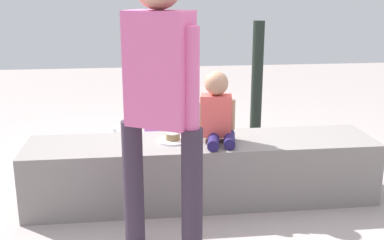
{
  "coord_description": "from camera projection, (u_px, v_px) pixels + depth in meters",
  "views": [
    {
      "loc": [
        -0.44,
        -3.08,
        1.45
      ],
      "look_at": [
        -0.12,
        -0.36,
        0.69
      ],
      "focal_mm": 44.24,
      "sensor_mm": 36.0,
      "label": 1
    }
  ],
  "objects": [
    {
      "name": "water_bottle_far_side",
      "position": [
        115.0,
        140.0,
        4.42
      ],
      "size": [
        0.06,
        0.06,
        0.2
      ],
      "color": "silver",
      "rests_on": "ground_plane"
    },
    {
      "name": "ground_plane",
      "position": [
        202.0,
        199.0,
        3.38
      ],
      "size": [
        12.0,
        12.0,
        0.0
      ],
      "primitive_type": "plane",
      "color": "#9F9290"
    },
    {
      "name": "cake_plate",
      "position": [
        173.0,
        138.0,
        3.25
      ],
      "size": [
        0.22,
        0.22,
        0.06
      ],
      "color": "white",
      "rests_on": "concrete_ledge"
    },
    {
      "name": "railing_post",
      "position": [
        256.0,
        96.0,
        4.61
      ],
      "size": [
        0.36,
        0.36,
        1.17
      ],
      "color": "black",
      "rests_on": "ground_plane"
    },
    {
      "name": "party_cup_red",
      "position": [
        284.0,
        145.0,
        4.42
      ],
      "size": [
        0.09,
        0.09,
        0.09
      ],
      "primitive_type": "cylinder",
      "color": "red",
      "rests_on": "ground_plane"
    },
    {
      "name": "child_seated",
      "position": [
        217.0,
        111.0,
        3.19
      ],
      "size": [
        0.28,
        0.33,
        0.48
      ],
      "color": "#20184E",
      "rests_on": "concrete_ledge"
    },
    {
      "name": "handbag_black_leather",
      "position": [
        214.0,
        164.0,
        3.78
      ],
      "size": [
        0.29,
        0.11,
        0.29
      ],
      "color": "black",
      "rests_on": "ground_plane"
    },
    {
      "name": "adult_standing",
      "position": [
        160.0,
        88.0,
        2.42
      ],
      "size": [
        0.42,
        0.33,
        1.59
      ],
      "color": "#352838",
      "rests_on": "ground_plane"
    },
    {
      "name": "cake_box_white",
      "position": [
        166.0,
        158.0,
        4.06
      ],
      "size": [
        0.33,
        0.33,
        0.1
      ],
      "primitive_type": "cube",
      "rotation": [
        0.0,
        0.0,
        0.13
      ],
      "color": "white",
      "rests_on": "ground_plane"
    },
    {
      "name": "water_bottle_near_gift",
      "position": [
        234.0,
        144.0,
        4.31
      ],
      "size": [
        0.07,
        0.07,
        0.19
      ],
      "color": "silver",
      "rests_on": "ground_plane"
    },
    {
      "name": "gift_bag",
      "position": [
        155.0,
        133.0,
        4.48
      ],
      "size": [
        0.21,
        0.11,
        0.29
      ],
      "color": "#B259BF",
      "rests_on": "ground_plane"
    },
    {
      "name": "concrete_ledge",
      "position": [
        202.0,
        170.0,
        3.33
      ],
      "size": [
        2.41,
        0.53,
        0.44
      ],
      "primitive_type": "cube",
      "color": "gray",
      "rests_on": "ground_plane"
    }
  ]
}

